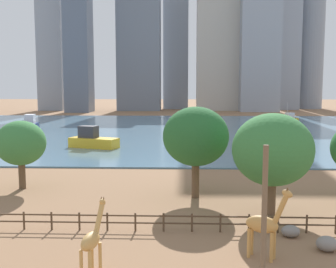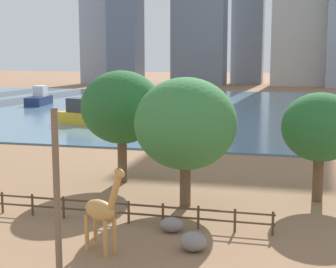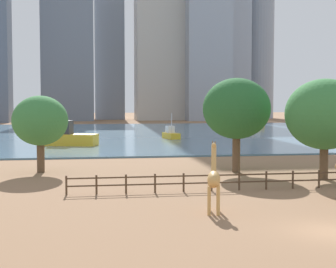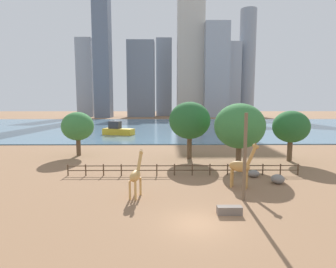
{
  "view_description": "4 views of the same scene",
  "coord_description": "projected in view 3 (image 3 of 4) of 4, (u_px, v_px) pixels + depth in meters",
  "views": [
    {
      "loc": [
        0.33,
        -16.61,
        10.28
      ],
      "look_at": [
        -1.8,
        40.73,
        3.53
      ],
      "focal_mm": 45.0,
      "sensor_mm": 36.0,
      "label": 1
    },
    {
      "loc": [
        13.88,
        -14.54,
        9.35
      ],
      "look_at": [
        1.01,
        36.79,
        1.31
      ],
      "focal_mm": 55.0,
      "sensor_mm": 36.0,
      "label": 2
    },
    {
      "loc": [
        -11.68,
        -22.65,
        6.2
      ],
      "look_at": [
        -2.23,
        36.28,
        2.5
      ],
      "focal_mm": 55.0,
      "sensor_mm": 36.0,
      "label": 3
    },
    {
      "loc": [
        -2.06,
        -16.74,
        7.97
      ],
      "look_at": [
        -1.68,
        22.41,
        3.5
      ],
      "focal_mm": 28.0,
      "sensor_mm": 36.0,
      "label": 4
    }
  ],
  "objects": [
    {
      "name": "boat_barge",
      "position": [
        67.0,
        137.0,
        71.46
      ],
      "size": [
        8.38,
        5.22,
        3.47
      ],
      "rotation": [
        0.0,
        0.0,
        5.96
      ],
      "color": "gold",
      "rests_on": "harbor_water"
    },
    {
      "name": "skyline_tower_far",
      "position": [
        206.0,
        37.0,
        174.72
      ],
      "size": [
        14.79,
        14.17,
        56.92
      ],
      "primitive_type": "cube",
      "color": "#939EAD",
      "rests_on": "ground"
    },
    {
      "name": "skyline_block_right",
      "position": [
        235.0,
        54.0,
        192.39
      ],
      "size": [
        8.04,
        15.7,
        48.53
      ],
      "primitive_type": "cube",
      "color": "#939EAD",
      "rests_on": "ground"
    },
    {
      "name": "tree_left_large",
      "position": [
        325.0,
        114.0,
        41.28
      ],
      "size": [
        6.34,
        6.34,
        8.09
      ],
      "color": "brown",
      "rests_on": "ground"
    },
    {
      "name": "skyline_tower_needle",
      "position": [
        260.0,
        24.0,
        196.79
      ],
      "size": [
        11.0,
        11.0,
        71.92
      ],
      "primitive_type": "cylinder",
      "color": "gray",
      "rests_on": "ground"
    },
    {
      "name": "enclosure_fence",
      "position": [
        253.0,
        179.0,
        36.33
      ],
      "size": [
        26.12,
        0.14,
        1.3
      ],
      "color": "#4C3826",
      "rests_on": "ground"
    },
    {
      "name": "boat_tug",
      "position": [
        171.0,
        134.0,
        84.93
      ],
      "size": [
        2.45,
        4.92,
        4.23
      ],
      "rotation": [
        0.0,
        0.0,
        4.88
      ],
      "color": "gold",
      "rests_on": "harbor_water"
    },
    {
      "name": "skyline_block_central",
      "position": [
        109.0,
        48.0,
        185.58
      ],
      "size": [
        10.42,
        10.01,
        51.45
      ],
      "primitive_type": "cube",
      "color": "gray",
      "rests_on": "ground"
    },
    {
      "name": "harbor_water",
      "position": [
        146.0,
        133.0,
        100.43
      ],
      "size": [
        180.0,
        86.0,
        0.2
      ],
      "primitive_type": "cube",
      "color": "slate",
      "rests_on": "ground"
    },
    {
      "name": "skyline_block_left",
      "position": [
        68.0,
        50.0,
        170.07
      ],
      "size": [
        16.9,
        10.25,
        46.98
      ],
      "primitive_type": "cube",
      "color": "slate",
      "rests_on": "ground"
    },
    {
      "name": "tree_center_broad",
      "position": [
        40.0,
        121.0,
        45.16
      ],
      "size": [
        4.88,
        4.88,
        6.78
      ],
      "color": "brown",
      "rests_on": "ground"
    },
    {
      "name": "giraffe_companion",
      "position": [
        214.0,
        179.0,
        28.82
      ],
      "size": [
        1.17,
        2.87,
        3.97
      ],
      "rotation": [
        0.0,
        0.0,
        1.33
      ],
      "color": "tan",
      "rests_on": "ground"
    },
    {
      "name": "tree_right_tall",
      "position": [
        237.0,
        109.0,
        45.18
      ],
      "size": [
        5.96,
        5.96,
        8.33
      ],
      "color": "brown",
      "rests_on": "ground"
    },
    {
      "name": "ground_plane",
      "position": [
        145.0,
        133.0,
        103.39
      ],
      "size": [
        400.0,
        400.0,
        0.0
      ],
      "primitive_type": "plane",
      "color": "#8C6647"
    },
    {
      "name": "boat_ferry",
      "position": [
        254.0,
        124.0,
        122.4
      ],
      "size": [
        6.3,
        5.39,
        5.54
      ],
      "rotation": [
        0.0,
        0.0,
        3.76
      ],
      "color": "gold",
      "rests_on": "harbor_water"
    }
  ]
}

